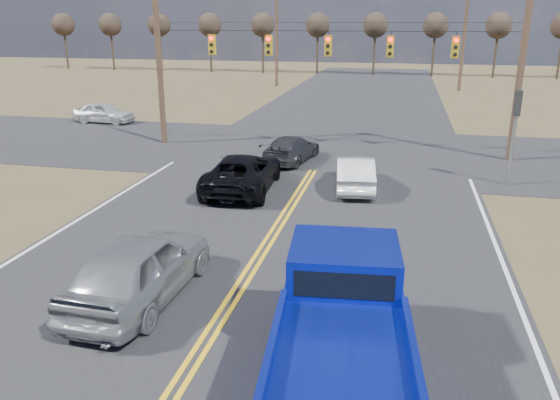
% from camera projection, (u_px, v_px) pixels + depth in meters
% --- Properties ---
extents(ground, '(160.00, 160.00, 0.00)m').
position_uv_depth(ground, '(209.00, 338.00, 11.76)').
color(ground, brown).
rests_on(ground, ground).
extents(road_main, '(14.00, 120.00, 0.02)m').
position_uv_depth(road_main, '(296.00, 198.00, 21.02)').
color(road_main, '#28282B').
rests_on(road_main, ground).
extents(road_cross, '(120.00, 12.00, 0.02)m').
position_uv_depth(road_cross, '(325.00, 151.00, 28.44)').
color(road_cross, '#28282B').
rests_on(road_cross, ground).
extents(signal_gantry, '(19.60, 4.83, 10.00)m').
position_uv_depth(signal_gantry, '(338.00, 51.00, 26.54)').
color(signal_gantry, '#473323').
rests_on(signal_gantry, ground).
extents(utility_poles, '(19.60, 58.32, 10.00)m').
position_uv_depth(utility_poles, '(325.00, 48.00, 25.87)').
color(utility_poles, '#473323').
rests_on(utility_poles, ground).
extents(treeline, '(87.00, 117.80, 7.40)m').
position_uv_depth(treeline, '(347.00, 33.00, 34.95)').
color(treeline, '#33261C').
rests_on(treeline, ground).
extents(pickup_truck, '(3.00, 6.51, 2.37)m').
position_uv_depth(pickup_truck, '(342.00, 340.00, 9.63)').
color(pickup_truck, black).
rests_on(pickup_truck, ground).
extents(silver_suv, '(2.19, 5.04, 1.69)m').
position_uv_depth(silver_suv, '(140.00, 267.00, 13.14)').
color(silver_suv, gray).
rests_on(silver_suv, ground).
extents(black_suv, '(2.73, 5.43, 1.47)m').
position_uv_depth(black_suv, '(243.00, 172.00, 21.75)').
color(black_suv, black).
rests_on(black_suv, ground).
extents(white_car_queue, '(1.95, 4.27, 1.36)m').
position_uv_depth(white_car_queue, '(355.00, 173.00, 21.89)').
color(white_car_queue, silver).
rests_on(white_car_queue, ground).
extents(dgrey_car_queue, '(2.44, 4.52, 1.25)m').
position_uv_depth(dgrey_car_queue, '(291.00, 149.00, 26.20)').
color(dgrey_car_queue, '#2F2F33').
rests_on(dgrey_car_queue, ground).
extents(cross_car_west, '(1.83, 4.09, 1.36)m').
position_uv_depth(cross_car_west, '(104.00, 113.00, 36.04)').
color(cross_car_west, silver).
rests_on(cross_car_west, ground).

